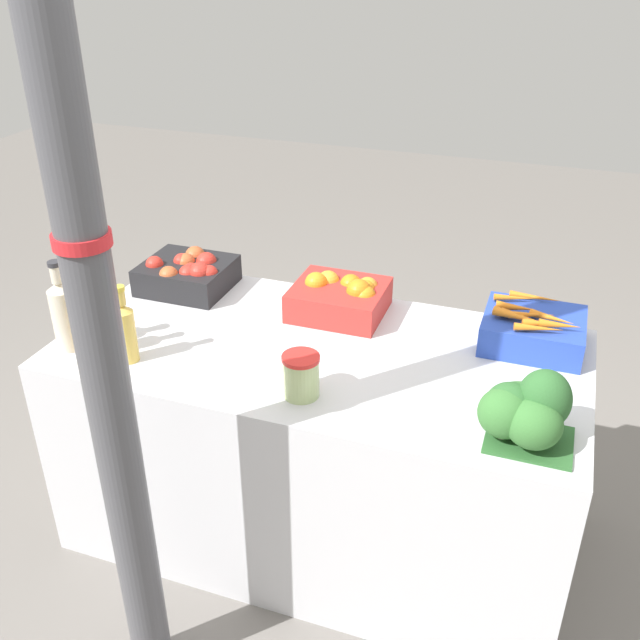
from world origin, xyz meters
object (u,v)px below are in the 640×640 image
(orange_crate, at_px, (342,296))
(juice_bottle_cloudy, at_px, (64,313))
(juice_bottle_amber, at_px, (93,324))
(broccoli_pile, at_px, (524,410))
(carrot_crate, at_px, (533,329))
(apple_crate, at_px, (188,273))
(support_pole, at_px, (89,279))
(juice_bottle_golden, at_px, (125,330))
(pickle_jar, at_px, (301,376))

(orange_crate, bearing_deg, juice_bottle_cloudy, -145.10)
(juice_bottle_amber, bearing_deg, broccoli_pile, 0.37)
(carrot_crate, bearing_deg, apple_crate, -179.91)
(juice_bottle_amber, bearing_deg, carrot_crate, 21.75)
(support_pole, height_order, juice_bottle_cloudy, support_pole)
(carrot_crate, height_order, juice_bottle_amber, juice_bottle_amber)
(carrot_crate, height_order, juice_bottle_cloudy, juice_bottle_cloudy)
(support_pole, relative_size, carrot_crate, 8.15)
(juice_bottle_cloudy, relative_size, juice_bottle_golden, 1.18)
(broccoli_pile, distance_m, pickle_jar, 0.61)
(support_pole, distance_m, apple_crate, 1.07)
(pickle_jar, bearing_deg, support_pole, -126.81)
(support_pole, distance_m, orange_crate, 1.07)
(apple_crate, xyz_separation_m, juice_bottle_amber, (-0.05, -0.50, 0.04))
(broccoli_pile, bearing_deg, pickle_jar, -179.28)
(carrot_crate, relative_size, juice_bottle_amber, 1.20)
(apple_crate, relative_size, juice_bottle_golden, 1.23)
(broccoli_pile, relative_size, juice_bottle_golden, 0.99)
(carrot_crate, bearing_deg, orange_crate, 179.34)
(juice_bottle_amber, bearing_deg, juice_bottle_cloudy, 180.00)
(juice_bottle_cloudy, bearing_deg, pickle_jar, 0.05)
(apple_crate, distance_m, pickle_jar, 0.81)
(support_pole, bearing_deg, orange_crate, 73.80)
(carrot_crate, bearing_deg, support_pole, -134.28)
(support_pole, height_order, juice_bottle_amber, support_pole)
(carrot_crate, bearing_deg, juice_bottle_cloudy, -159.74)
(support_pole, bearing_deg, juice_bottle_golden, 120.03)
(juice_bottle_cloudy, relative_size, pickle_jar, 2.32)
(broccoli_pile, relative_size, juice_bottle_amber, 0.97)
(juice_bottle_cloudy, bearing_deg, orange_crate, 34.90)
(juice_bottle_cloudy, height_order, pickle_jar, juice_bottle_cloudy)
(carrot_crate, bearing_deg, pickle_jar, -139.38)
(juice_bottle_amber, relative_size, pickle_jar, 2.00)
(orange_crate, distance_m, juice_bottle_golden, 0.73)
(apple_crate, distance_m, orange_crate, 0.59)
(apple_crate, height_order, juice_bottle_amber, juice_bottle_amber)
(orange_crate, bearing_deg, pickle_jar, -84.88)
(orange_crate, bearing_deg, broccoli_pile, -37.80)
(carrot_crate, xyz_separation_m, juice_bottle_cloudy, (-1.37, -0.51, 0.07))
(juice_bottle_cloudy, xyz_separation_m, juice_bottle_golden, (0.22, 0.00, -0.02))
(apple_crate, height_order, broccoli_pile, broccoli_pile)
(juice_bottle_golden, relative_size, pickle_jar, 1.96)
(juice_bottle_cloudy, distance_m, juice_bottle_amber, 0.10)
(support_pole, bearing_deg, apple_crate, 108.68)
(apple_crate, height_order, pickle_jar, apple_crate)
(broccoli_pile, height_order, juice_bottle_cloudy, juice_bottle_cloudy)
(juice_bottle_cloudy, bearing_deg, apple_crate, 73.52)
(orange_crate, distance_m, juice_bottle_cloudy, 0.90)
(orange_crate, distance_m, carrot_crate, 0.63)
(broccoli_pile, xyz_separation_m, juice_bottle_golden, (-1.17, -0.01, 0.02))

